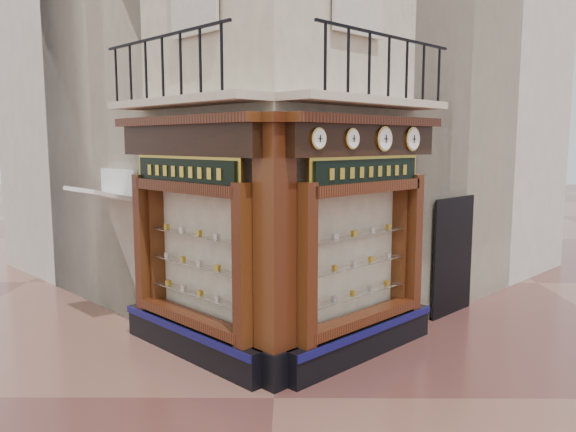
{
  "coord_description": "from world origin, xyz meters",
  "views": [
    {
      "loc": [
        0.24,
        -7.47,
        3.57
      ],
      "look_at": [
        0.18,
        2.0,
        2.32
      ],
      "focal_mm": 35.0,
      "sensor_mm": 36.0,
      "label": 1
    }
  ],
  "objects_px": {
    "corner_pilaster": "(275,255)",
    "clock_b": "(352,139)",
    "clock_c": "(384,139)",
    "clock_d": "(412,139)",
    "awning": "(103,323)",
    "signboard_left": "(185,172)",
    "clock_a": "(318,138)",
    "signboard_right": "(368,172)"
  },
  "relations": [
    {
      "from": "clock_a",
      "to": "awning",
      "type": "height_order",
      "value": "clock_a"
    },
    {
      "from": "clock_a",
      "to": "clock_c",
      "type": "distance_m",
      "value": 1.57
    },
    {
      "from": "awning",
      "to": "signboard_left",
      "type": "xyz_separation_m",
      "value": [
        2.04,
        -1.78,
        3.1
      ]
    },
    {
      "from": "signboard_right",
      "to": "awning",
      "type": "bearing_deg",
      "value": 115.24
    },
    {
      "from": "corner_pilaster",
      "to": "awning",
      "type": "xyz_separation_m",
      "value": [
        -3.5,
        2.8,
        -1.95
      ]
    },
    {
      "from": "corner_pilaster",
      "to": "clock_d",
      "type": "distance_m",
      "value": 3.33
    },
    {
      "from": "clock_d",
      "to": "signboard_left",
      "type": "height_order",
      "value": "clock_d"
    },
    {
      "from": "awning",
      "to": "clock_d",
      "type": "bearing_deg",
      "value": -145.6
    },
    {
      "from": "clock_d",
      "to": "signboard_left",
      "type": "xyz_separation_m",
      "value": [
        -3.77,
        -0.7,
        -0.52
      ]
    },
    {
      "from": "clock_a",
      "to": "clock_b",
      "type": "relative_size",
      "value": 0.97
    },
    {
      "from": "corner_pilaster",
      "to": "clock_a",
      "type": "bearing_deg",
      "value": -43.34
    },
    {
      "from": "corner_pilaster",
      "to": "clock_b",
      "type": "relative_size",
      "value": 12.56
    },
    {
      "from": "clock_b",
      "to": "clock_c",
      "type": "xyz_separation_m",
      "value": [
        0.58,
        0.58,
        0.0
      ]
    },
    {
      "from": "corner_pilaster",
      "to": "clock_d",
      "type": "relative_size",
      "value": 9.73
    },
    {
      "from": "corner_pilaster",
      "to": "signboard_left",
      "type": "bearing_deg",
      "value": 100.25
    },
    {
      "from": "corner_pilaster",
      "to": "signboard_right",
      "type": "distance_m",
      "value": 2.12
    },
    {
      "from": "clock_d",
      "to": "signboard_right",
      "type": "xyz_separation_m",
      "value": [
        -0.85,
        -0.7,
        -0.52
      ]
    },
    {
      "from": "clock_c",
      "to": "signboard_left",
      "type": "distance_m",
      "value": 3.24
    },
    {
      "from": "clock_b",
      "to": "awning",
      "type": "bearing_deg",
      "value": 109.29
    },
    {
      "from": "awning",
      "to": "signboard_right",
      "type": "height_order",
      "value": "signboard_right"
    },
    {
      "from": "corner_pilaster",
      "to": "clock_a",
      "type": "xyz_separation_m",
      "value": [
        0.62,
        0.02,
        1.67
      ]
    },
    {
      "from": "clock_b",
      "to": "awning",
      "type": "xyz_separation_m",
      "value": [
        -4.66,
        2.24,
        -3.62
      ]
    },
    {
      "from": "clock_d",
      "to": "awning",
      "type": "xyz_separation_m",
      "value": [
        -5.82,
        1.09,
        -3.62
      ]
    },
    {
      "from": "corner_pilaster",
      "to": "clock_a",
      "type": "height_order",
      "value": "corner_pilaster"
    },
    {
      "from": "corner_pilaster",
      "to": "signboard_left",
      "type": "xyz_separation_m",
      "value": [
        -1.46,
        1.01,
        1.15
      ]
    },
    {
      "from": "corner_pilaster",
      "to": "clock_c",
      "type": "xyz_separation_m",
      "value": [
        1.74,
        1.13,
        1.67
      ]
    },
    {
      "from": "clock_c",
      "to": "awning",
      "type": "xyz_separation_m",
      "value": [
        -5.24,
        1.67,
        -3.62
      ]
    },
    {
      "from": "clock_a",
      "to": "clock_c",
      "type": "relative_size",
      "value": 0.77
    },
    {
      "from": "clock_d",
      "to": "clock_a",
      "type": "bearing_deg",
      "value": 180.0
    },
    {
      "from": "clock_c",
      "to": "clock_d",
      "type": "xyz_separation_m",
      "value": [
        0.58,
        0.58,
        0.0
      ]
    },
    {
      "from": "clock_c",
      "to": "clock_b",
      "type": "bearing_deg",
      "value": -180.0
    },
    {
      "from": "clock_c",
      "to": "corner_pilaster",
      "type": "bearing_deg",
      "value": 168.11
    },
    {
      "from": "clock_b",
      "to": "clock_d",
      "type": "relative_size",
      "value": 0.77
    },
    {
      "from": "clock_c",
      "to": "clock_d",
      "type": "bearing_deg",
      "value": -0.0
    },
    {
      "from": "clock_d",
      "to": "signboard_right",
      "type": "height_order",
      "value": "clock_d"
    },
    {
      "from": "clock_b",
      "to": "clock_d",
      "type": "height_order",
      "value": "clock_d"
    },
    {
      "from": "clock_a",
      "to": "awning",
      "type": "bearing_deg",
      "value": 101.04
    },
    {
      "from": "signboard_left",
      "to": "clock_a",
      "type": "bearing_deg",
      "value": -160.55
    },
    {
      "from": "awning",
      "to": "clock_a",
      "type": "bearing_deg",
      "value": -168.96
    },
    {
      "from": "clock_a",
      "to": "signboard_left",
      "type": "bearing_deg",
      "value": 109.45
    },
    {
      "from": "corner_pilaster",
      "to": "clock_d",
      "type": "bearing_deg",
      "value": -8.54
    },
    {
      "from": "clock_c",
      "to": "signboard_left",
      "type": "xyz_separation_m",
      "value": [
        -3.2,
        -0.12,
        -0.52
      ]
    }
  ]
}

